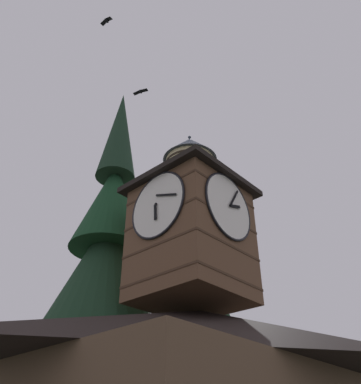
# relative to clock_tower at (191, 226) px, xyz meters

# --- Properties ---
(clock_tower) EXTENTS (4.75, 4.75, 8.57)m
(clock_tower) POSITION_rel_clock_tower_xyz_m (0.00, 0.00, 0.00)
(clock_tower) COLOR brown
(clock_tower) RESTS_ON building_main
(pine_tree_behind) EXTENTS (7.22, 7.22, 21.14)m
(pine_tree_behind) POSITION_rel_clock_tower_xyz_m (0.72, -4.85, -2.40)
(pine_tree_behind) COLOR #473323
(pine_tree_behind) RESTS_ON ground_plane
(pine_tree_aside) EXTENTS (5.17, 5.17, 15.31)m
(pine_tree_aside) POSITION_rel_clock_tower_xyz_m (-7.14, -4.55, -3.56)
(pine_tree_aside) COLOR #473323
(pine_tree_aside) RESTS_ON ground_plane
(moon) EXTENTS (1.92, 1.92, 1.92)m
(moon) POSITION_rel_clock_tower_xyz_m (-14.42, -30.76, 1.02)
(moon) COLOR silver
(flying_bird_high) EXTENTS (0.29, 0.68, 0.15)m
(flying_bird_high) POSITION_rel_clock_tower_xyz_m (5.24, -0.77, 9.66)
(flying_bird_high) COLOR black
(flying_bird_low) EXTENTS (0.39, 0.74, 0.13)m
(flying_bird_low) POSITION_rel_clock_tower_xyz_m (3.20, -0.22, 5.93)
(flying_bird_low) COLOR black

